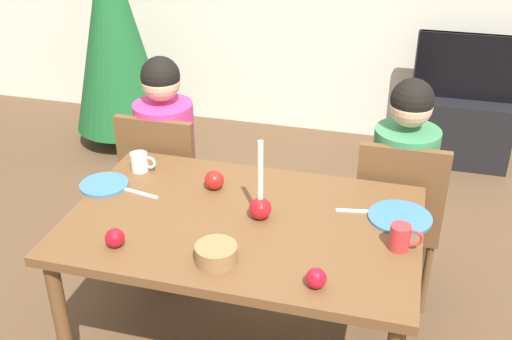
{
  "coord_description": "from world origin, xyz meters",
  "views": [
    {
      "loc": [
        0.58,
        -1.97,
        2.09
      ],
      "look_at": [
        0.0,
        0.2,
        0.87
      ],
      "focal_mm": 43.0,
      "sensor_mm": 36.0,
      "label": 1
    }
  ],
  "objects_px": {
    "chair_right": "(398,212)",
    "mug_right": "(401,237)",
    "apple_by_left_plate": "(214,180)",
    "mug_left": "(140,162)",
    "christmas_tree": "(114,31)",
    "apple_by_right_mug": "(115,238)",
    "bowl_walnuts": "(216,254)",
    "candle_centerpiece": "(260,203)",
    "plate_left": "(104,185)",
    "dining_table": "(243,237)",
    "person_left_child": "(167,168)",
    "plate_right": "(400,217)",
    "person_right_child": "(399,198)",
    "tv": "(474,67)",
    "chair_left": "(166,180)",
    "tv_stand": "(463,130)",
    "apple_near_candle": "(316,278)"
  },
  "relations": [
    {
      "from": "tv_stand",
      "to": "plate_left",
      "type": "height_order",
      "value": "plate_left"
    },
    {
      "from": "person_right_child",
      "to": "plate_right",
      "type": "height_order",
      "value": "person_right_child"
    },
    {
      "from": "mug_left",
      "to": "candle_centerpiece",
      "type": "bearing_deg",
      "value": -21.27
    },
    {
      "from": "tv",
      "to": "christmas_tree",
      "type": "xyz_separation_m",
      "value": [
        -2.51,
        -0.35,
        0.16
      ]
    },
    {
      "from": "dining_table",
      "to": "chair_left",
      "type": "bearing_deg",
      "value": 134.58
    },
    {
      "from": "chair_right",
      "to": "candle_centerpiece",
      "type": "bearing_deg",
      "value": -132.62
    },
    {
      "from": "apple_near_candle",
      "to": "apple_by_left_plate",
      "type": "height_order",
      "value": "apple_by_left_plate"
    },
    {
      "from": "person_left_child",
      "to": "bowl_walnuts",
      "type": "relative_size",
      "value": 7.63
    },
    {
      "from": "mug_left",
      "to": "apple_by_left_plate",
      "type": "bearing_deg",
      "value": -10.38
    },
    {
      "from": "mug_left",
      "to": "apple_by_left_plate",
      "type": "xyz_separation_m",
      "value": [
        0.38,
        -0.07,
        -0.0
      ]
    },
    {
      "from": "apple_near_candle",
      "to": "person_right_child",
      "type": "bearing_deg",
      "value": 76.06
    },
    {
      "from": "candle_centerpiece",
      "to": "mug_right",
      "type": "distance_m",
      "value": 0.56
    },
    {
      "from": "mug_right",
      "to": "apple_by_right_mug",
      "type": "height_order",
      "value": "mug_right"
    },
    {
      "from": "dining_table",
      "to": "plate_left",
      "type": "bearing_deg",
      "value": 171.26
    },
    {
      "from": "tv",
      "to": "plate_left",
      "type": "distance_m",
      "value": 2.75
    },
    {
      "from": "candle_centerpiece",
      "to": "mug_left",
      "type": "distance_m",
      "value": 0.68
    },
    {
      "from": "dining_table",
      "to": "apple_near_candle",
      "type": "distance_m",
      "value": 0.5
    },
    {
      "from": "plate_left",
      "to": "bowl_walnuts",
      "type": "xyz_separation_m",
      "value": [
        0.65,
        -0.39,
        0.03
      ]
    },
    {
      "from": "mug_left",
      "to": "bowl_walnuts",
      "type": "relative_size",
      "value": 0.78
    },
    {
      "from": "bowl_walnuts",
      "to": "apple_by_right_mug",
      "type": "height_order",
      "value": "apple_by_right_mug"
    },
    {
      "from": "dining_table",
      "to": "apple_by_right_mug",
      "type": "xyz_separation_m",
      "value": [
        -0.41,
        -0.3,
        0.12
      ]
    },
    {
      "from": "tv",
      "to": "apple_by_left_plate",
      "type": "distance_m",
      "value": 2.4
    },
    {
      "from": "chair_right",
      "to": "bowl_walnuts",
      "type": "xyz_separation_m",
      "value": [
        -0.61,
        -0.9,
        0.27
      ]
    },
    {
      "from": "person_left_child",
      "to": "candle_centerpiece",
      "type": "bearing_deg",
      "value": -42.73
    },
    {
      "from": "dining_table",
      "to": "person_left_child",
      "type": "distance_m",
      "value": 0.88
    },
    {
      "from": "apple_near_candle",
      "to": "apple_by_right_mug",
      "type": "distance_m",
      "value": 0.76
    },
    {
      "from": "mug_right",
      "to": "person_right_child",
      "type": "bearing_deg",
      "value": 91.66
    },
    {
      "from": "chair_right",
      "to": "tv",
      "type": "distance_m",
      "value": 1.75
    },
    {
      "from": "chair_right",
      "to": "plate_left",
      "type": "relative_size",
      "value": 4.25
    },
    {
      "from": "dining_table",
      "to": "mug_right",
      "type": "xyz_separation_m",
      "value": [
        0.62,
        -0.04,
        0.13
      ]
    },
    {
      "from": "person_left_child",
      "to": "bowl_walnuts",
      "type": "distance_m",
      "value": 1.12
    },
    {
      "from": "tv_stand",
      "to": "candle_centerpiece",
      "type": "bearing_deg",
      "value": -112.09
    },
    {
      "from": "person_left_child",
      "to": "bowl_walnuts",
      "type": "bearing_deg",
      "value": -57.91
    },
    {
      "from": "tv_stand",
      "to": "plate_right",
      "type": "distance_m",
      "value": 2.23
    },
    {
      "from": "person_right_child",
      "to": "apple_by_left_plate",
      "type": "distance_m",
      "value": 0.92
    },
    {
      "from": "christmas_tree",
      "to": "apple_by_right_mug",
      "type": "height_order",
      "value": "christmas_tree"
    },
    {
      "from": "christmas_tree",
      "to": "bowl_walnuts",
      "type": "xyz_separation_m",
      "value": [
        1.51,
        -2.24,
        -0.09
      ]
    },
    {
      "from": "plate_right",
      "to": "bowl_walnuts",
      "type": "relative_size",
      "value": 1.66
    },
    {
      "from": "chair_right",
      "to": "mug_right",
      "type": "bearing_deg",
      "value": -88.26
    },
    {
      "from": "candle_centerpiece",
      "to": "plate_left",
      "type": "distance_m",
      "value": 0.73
    },
    {
      "from": "dining_table",
      "to": "mug_right",
      "type": "height_order",
      "value": "mug_right"
    },
    {
      "from": "person_left_child",
      "to": "bowl_walnuts",
      "type": "xyz_separation_m",
      "value": [
        0.58,
        -0.93,
        0.21
      ]
    },
    {
      "from": "chair_right",
      "to": "apple_by_left_plate",
      "type": "distance_m",
      "value": 0.93
    },
    {
      "from": "dining_table",
      "to": "apple_by_left_plate",
      "type": "xyz_separation_m",
      "value": [
        -0.19,
        0.2,
        0.13
      ]
    },
    {
      "from": "plate_left",
      "to": "apple_by_left_plate",
      "type": "xyz_separation_m",
      "value": [
        0.48,
        0.1,
        0.04
      ]
    },
    {
      "from": "plate_left",
      "to": "apple_near_candle",
      "type": "relative_size",
      "value": 2.95
    },
    {
      "from": "tv",
      "to": "plate_left",
      "type": "relative_size",
      "value": 3.73
    },
    {
      "from": "mug_right",
      "to": "apple_by_right_mug",
      "type": "bearing_deg",
      "value": -165.91
    },
    {
      "from": "tv",
      "to": "mug_right",
      "type": "xyz_separation_m",
      "value": [
        -0.37,
        -2.34,
        0.09
      ]
    },
    {
      "from": "chair_right",
      "to": "mug_left",
      "type": "height_order",
      "value": "chair_right"
    }
  ]
}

